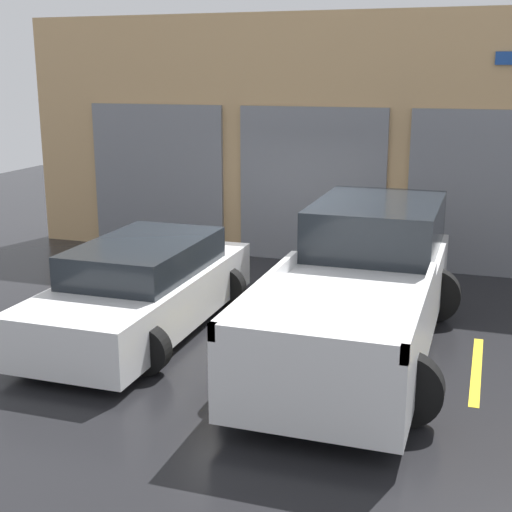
% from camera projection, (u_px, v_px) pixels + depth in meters
% --- Properties ---
extents(ground_plane, '(28.00, 28.00, 0.00)m').
position_uv_depth(ground_plane, '(277.00, 307.00, 11.29)').
color(ground_plane, black).
extents(shophouse_building, '(12.46, 0.68, 4.70)m').
position_uv_depth(shophouse_building, '(326.00, 142.00, 13.73)').
color(shophouse_building, tan).
rests_on(shophouse_building, ground).
extents(pickup_truck, '(2.50, 5.52, 1.80)m').
position_uv_depth(pickup_truck, '(362.00, 287.00, 9.51)').
color(pickup_truck, white).
rests_on(pickup_truck, ground).
extents(sedan_white, '(2.10, 4.49, 1.29)m').
position_uv_depth(sedan_white, '(144.00, 288.00, 10.21)').
color(sedan_white, white).
rests_on(sedan_white, ground).
extents(parking_stripe_far_left, '(0.12, 2.20, 0.01)m').
position_uv_depth(parking_stripe_far_left, '(53.00, 318.00, 10.81)').
color(parking_stripe_far_left, gold).
rests_on(parking_stripe_far_left, ground).
extents(parking_stripe_left, '(0.12, 2.20, 0.01)m').
position_uv_depth(parking_stripe_left, '(245.00, 341.00, 9.87)').
color(parking_stripe_left, gold).
rests_on(parking_stripe_left, ground).
extents(parking_stripe_centre, '(0.12, 2.20, 0.01)m').
position_uv_depth(parking_stripe_centre, '(476.00, 369.00, 8.94)').
color(parking_stripe_centre, gold).
rests_on(parking_stripe_centre, ground).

